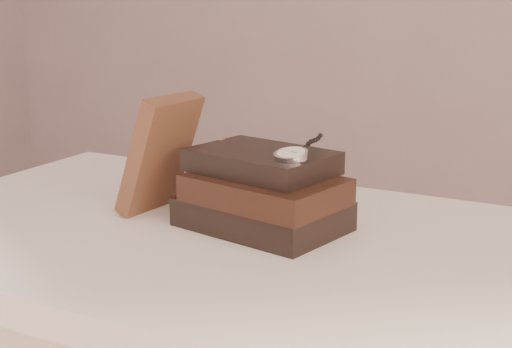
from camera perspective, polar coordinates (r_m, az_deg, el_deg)
The scene contains 5 objects.
table at distance 1.05m, azimuth -1.89°, elevation -9.15°, with size 1.00×0.60×0.75m.
book_stack at distance 1.02m, azimuth 0.55°, elevation -1.45°, with size 0.24×0.19×0.11m.
journal at distance 1.09m, azimuth -7.30°, elevation 1.53°, with size 0.03×0.11×0.18m, color #402418.
pocket_watch at distance 0.97m, azimuth 2.85°, elevation 1.57°, with size 0.05×0.15×0.02m.
eyeglasses at distance 1.12m, azimuth -0.18°, elevation 0.53°, with size 0.11×0.12×0.04m.
Camera 1 is at (0.48, -0.49, 1.07)m, focal length 52.71 mm.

